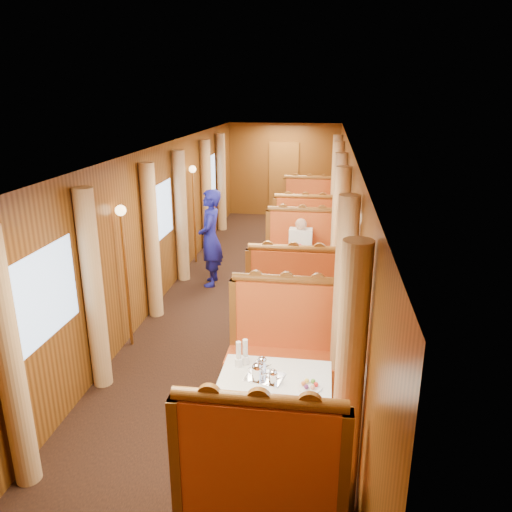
% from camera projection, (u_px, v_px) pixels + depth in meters
% --- Properties ---
extents(floor, '(3.00, 12.00, 0.01)m').
position_uv_depth(floor, '(252.00, 299.00, 8.32)').
color(floor, black).
rests_on(floor, ground).
extents(ceiling, '(3.00, 12.00, 0.01)m').
position_uv_depth(ceiling, '(251.00, 147.00, 7.53)').
color(ceiling, silver).
rests_on(ceiling, wall_left).
extents(wall_far, '(3.00, 0.01, 2.50)m').
position_uv_depth(wall_far, '(284.00, 170.00, 13.56)').
color(wall_far, brown).
rests_on(wall_far, floor).
extents(wall_left, '(0.01, 12.00, 2.50)m').
position_uv_depth(wall_left, '(160.00, 224.00, 8.12)').
color(wall_left, brown).
rests_on(wall_left, floor).
extents(wall_right, '(0.01, 12.00, 2.50)m').
position_uv_depth(wall_right, '(347.00, 231.00, 7.73)').
color(wall_right, brown).
rests_on(wall_right, floor).
extents(doorway_far, '(0.80, 0.04, 2.00)m').
position_uv_depth(doorway_far, '(284.00, 180.00, 13.61)').
color(doorway_far, brown).
rests_on(doorway_far, floor).
extents(table_near, '(1.05, 0.72, 0.75)m').
position_uv_depth(table_near, '(275.00, 411.00, 4.81)').
color(table_near, white).
rests_on(table_near, floor).
extents(banquette_near_fwd, '(1.30, 0.55, 1.34)m').
position_uv_depth(banquette_near_fwd, '(261.00, 485.00, 3.84)').
color(banquette_near_fwd, '#B42B14').
rests_on(banquette_near_fwd, floor).
extents(banquette_near_aft, '(1.30, 0.55, 1.34)m').
position_uv_depth(banquette_near_aft, '(284.00, 354.00, 5.75)').
color(banquette_near_aft, '#B42B14').
rests_on(banquette_near_aft, floor).
extents(table_mid, '(1.05, 0.72, 0.75)m').
position_uv_depth(table_mid, '(297.00, 281.00, 8.10)').
color(table_mid, white).
rests_on(table_mid, floor).
extents(banquette_mid_fwd, '(1.30, 0.55, 1.34)m').
position_uv_depth(banquette_mid_fwd, '(293.00, 303.00, 7.13)').
color(banquette_mid_fwd, '#B42B14').
rests_on(banquette_mid_fwd, floor).
extents(banquette_mid_aft, '(1.30, 0.55, 1.34)m').
position_uv_depth(banquette_mid_aft, '(301.00, 258.00, 9.04)').
color(banquette_mid_aft, '#B42B14').
rests_on(banquette_mid_aft, floor).
extents(table_far, '(1.05, 0.72, 0.75)m').
position_uv_depth(table_far, '(306.00, 226.00, 11.39)').
color(table_far, white).
rests_on(table_far, floor).
extents(banquette_far_fwd, '(1.30, 0.55, 1.34)m').
position_uv_depth(banquette_far_fwd, '(304.00, 236.00, 10.42)').
color(banquette_far_fwd, '#B42B14').
rests_on(banquette_far_fwd, floor).
extents(banquette_far_aft, '(1.30, 0.55, 1.34)m').
position_uv_depth(banquette_far_aft, '(308.00, 213.00, 12.33)').
color(banquette_far_aft, '#B42B14').
rests_on(banquette_far_aft, floor).
extents(tea_tray, '(0.39, 0.33, 0.01)m').
position_uv_depth(tea_tray, '(264.00, 377.00, 4.67)').
color(tea_tray, silver).
rests_on(tea_tray, table_near).
extents(teapot_left, '(0.21, 0.18, 0.14)m').
position_uv_depth(teapot_left, '(257.00, 374.00, 4.61)').
color(teapot_left, silver).
rests_on(teapot_left, tea_tray).
extents(teapot_right, '(0.17, 0.14, 0.11)m').
position_uv_depth(teapot_right, '(273.00, 379.00, 4.56)').
color(teapot_right, silver).
rests_on(teapot_right, tea_tray).
extents(teapot_back, '(0.17, 0.15, 0.12)m').
position_uv_depth(teapot_back, '(262.00, 366.00, 4.76)').
color(teapot_back, silver).
rests_on(teapot_back, tea_tray).
extents(fruit_plate, '(0.23, 0.23, 0.05)m').
position_uv_depth(fruit_plate, '(310.00, 386.00, 4.52)').
color(fruit_plate, white).
rests_on(fruit_plate, table_near).
extents(cup_inboard, '(0.08, 0.08, 0.26)m').
position_uv_depth(cup_inboard, '(239.00, 357.00, 4.84)').
color(cup_inboard, white).
rests_on(cup_inboard, table_near).
extents(cup_outboard, '(0.08, 0.08, 0.26)m').
position_uv_depth(cup_outboard, '(245.00, 354.00, 4.89)').
color(cup_outboard, white).
rests_on(cup_outboard, table_near).
extents(rose_vase_mid, '(0.06, 0.06, 0.36)m').
position_uv_depth(rose_vase_mid, '(299.00, 248.00, 7.93)').
color(rose_vase_mid, silver).
rests_on(rose_vase_mid, table_mid).
extents(rose_vase_far, '(0.06, 0.06, 0.36)m').
position_uv_depth(rose_vase_far, '(309.00, 202.00, 11.24)').
color(rose_vase_far, silver).
rests_on(rose_vase_far, table_far).
extents(window_left_near, '(0.01, 1.20, 0.90)m').
position_uv_depth(window_left_near, '(44.00, 295.00, 4.77)').
color(window_left_near, '#8FADD5').
rests_on(window_left_near, wall_left).
extents(curtain_left_near_a, '(0.22, 0.22, 2.35)m').
position_uv_depth(curtain_left_near_a, '(9.00, 363.00, 4.11)').
color(curtain_left_near_a, tan).
rests_on(curtain_left_near_a, floor).
extents(curtain_left_near_b, '(0.22, 0.22, 2.35)m').
position_uv_depth(curtain_left_near_b, '(94.00, 292.00, 5.57)').
color(curtain_left_near_b, tan).
rests_on(curtain_left_near_b, floor).
extents(window_right_near, '(0.01, 1.20, 0.90)m').
position_uv_depth(window_right_near, '(359.00, 314.00, 4.38)').
color(window_right_near, '#8FADD5').
rests_on(window_right_near, wall_right).
extents(curtain_right_near_a, '(0.22, 0.22, 2.35)m').
position_uv_depth(curtain_right_near_a, '(349.00, 390.00, 3.74)').
color(curtain_right_near_a, tan).
rests_on(curtain_right_near_a, floor).
extents(curtain_right_near_b, '(0.22, 0.22, 2.35)m').
position_uv_depth(curtain_right_near_b, '(343.00, 306.00, 5.21)').
color(curtain_right_near_b, tan).
rests_on(curtain_right_near_b, floor).
extents(window_left_mid, '(0.01, 1.20, 0.90)m').
position_uv_depth(window_left_mid, '(161.00, 212.00, 8.06)').
color(window_left_mid, '#8FADD5').
rests_on(window_left_mid, wall_left).
extents(curtain_left_mid_a, '(0.22, 0.22, 2.35)m').
position_uv_depth(curtain_left_mid_a, '(152.00, 242.00, 7.40)').
color(curtain_left_mid_a, tan).
rests_on(curtain_left_mid_a, floor).
extents(curtain_left_mid_b, '(0.22, 0.22, 2.35)m').
position_uv_depth(curtain_left_mid_b, '(181.00, 217.00, 8.86)').
color(curtain_left_mid_b, tan).
rests_on(curtain_left_mid_b, floor).
extents(window_right_mid, '(0.01, 1.20, 0.90)m').
position_uv_depth(window_right_mid, '(347.00, 218.00, 7.67)').
color(window_right_mid, '#8FADD5').
rests_on(window_right_mid, wall_right).
extents(curtain_right_mid_a, '(0.22, 0.22, 2.35)m').
position_uv_depth(curtain_right_mid_a, '(340.00, 250.00, 7.03)').
color(curtain_right_mid_a, tan).
rests_on(curtain_right_mid_a, floor).
extents(curtain_right_mid_b, '(0.22, 0.22, 2.35)m').
position_uv_depth(curtain_right_mid_b, '(338.00, 222.00, 8.50)').
color(curtain_right_mid_b, tan).
rests_on(curtain_right_mid_b, floor).
extents(window_left_far, '(0.01, 1.20, 0.90)m').
position_uv_depth(window_left_far, '(210.00, 177.00, 11.35)').
color(window_left_far, '#8FADD5').
rests_on(window_left_far, wall_left).
extents(curtain_left_far_a, '(0.22, 0.22, 2.35)m').
position_uv_depth(curtain_left_far_a, '(206.00, 195.00, 10.69)').
color(curtain_left_far_a, tan).
rests_on(curtain_left_far_a, floor).
extents(curtain_left_far_b, '(0.22, 0.22, 2.35)m').
position_uv_depth(curtain_left_far_b, '(221.00, 183.00, 12.15)').
color(curtain_left_far_b, tan).
rests_on(curtain_left_far_b, floor).
extents(window_right_far, '(0.01, 1.20, 0.90)m').
position_uv_depth(window_right_far, '(341.00, 180.00, 10.96)').
color(window_right_far, '#8FADD5').
rests_on(window_right_far, wall_right).
extents(curtain_right_far_a, '(0.22, 0.22, 2.35)m').
position_uv_depth(curtain_right_far_a, '(336.00, 199.00, 10.32)').
color(curtain_right_far_a, tan).
rests_on(curtain_right_far_a, floor).
extents(curtain_right_far_b, '(0.22, 0.22, 2.35)m').
position_uv_depth(curtain_right_far_b, '(336.00, 186.00, 11.79)').
color(curtain_right_far_b, tan).
rests_on(curtain_right_far_b, floor).
extents(sconce_left_fore, '(0.14, 0.14, 1.95)m').
position_uv_depth(sconce_left_fore, '(124.00, 248.00, 6.42)').
color(sconce_left_fore, '#BF8C3F').
rests_on(sconce_left_fore, floor).
extents(sconce_right_fore, '(0.14, 0.14, 1.95)m').
position_uv_depth(sconce_right_fore, '(344.00, 258.00, 6.05)').
color(sconce_right_fore, '#BF8C3F').
rests_on(sconce_right_fore, floor).
extents(sconce_left_aft, '(0.14, 0.14, 1.95)m').
position_uv_depth(sconce_left_aft, '(194.00, 195.00, 9.71)').
color(sconce_left_aft, '#BF8C3F').
rests_on(sconce_left_aft, floor).
extents(sconce_right_aft, '(0.14, 0.14, 1.95)m').
position_uv_depth(sconce_right_aft, '(339.00, 199.00, 9.34)').
color(sconce_right_aft, '#BF8C3F').
rests_on(sconce_right_aft, floor).
extents(steward, '(0.48, 0.67, 1.72)m').
position_uv_depth(steward, '(210.00, 238.00, 8.72)').
color(steward, navy).
rests_on(steward, floor).
extents(passenger, '(0.40, 0.44, 0.76)m').
position_uv_depth(passenger, '(300.00, 245.00, 8.73)').
color(passenger, beige).
rests_on(passenger, banquette_mid_aft).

